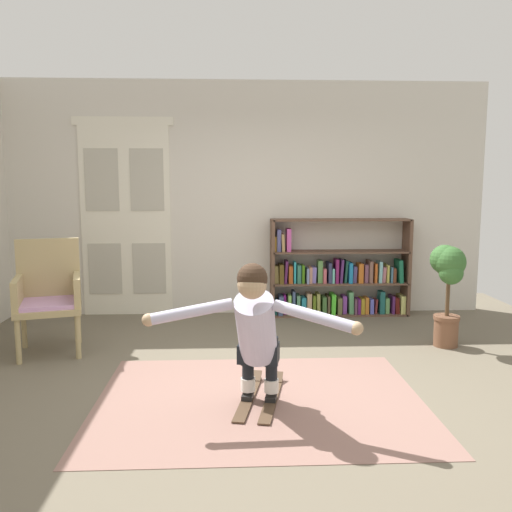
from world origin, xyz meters
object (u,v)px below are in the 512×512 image
Objects in this scene: bookshelf at (336,278)px; skis_pair at (260,396)px; wicker_chair at (49,293)px; potted_plant at (448,279)px; person_skier at (256,325)px.

skis_pair is (-1.09, -2.60, -0.44)m from bookshelf.
potted_plant is (3.95, -0.07, 0.12)m from wicker_chair.
skis_pair is at bearing 78.70° from person_skier.
skis_pair is at bearing -147.96° from potted_plant.
wicker_chair reaches higher than skis_pair.
potted_plant is at bearing 35.94° from person_skier.
bookshelf reaches higher than person_skier.
wicker_chair is 3.95m from potted_plant.
bookshelf is 3.37m from wicker_chair.
skis_pair is (2.01, -1.29, -0.56)m from wicker_chair.
potted_plant is (0.84, -1.39, 0.24)m from bookshelf.
bookshelf is 3.05m from person_skier.
skis_pair is at bearing -112.79° from bookshelf.
bookshelf reaches higher than skis_pair.
bookshelf is at bearing 22.99° from wicker_chair.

